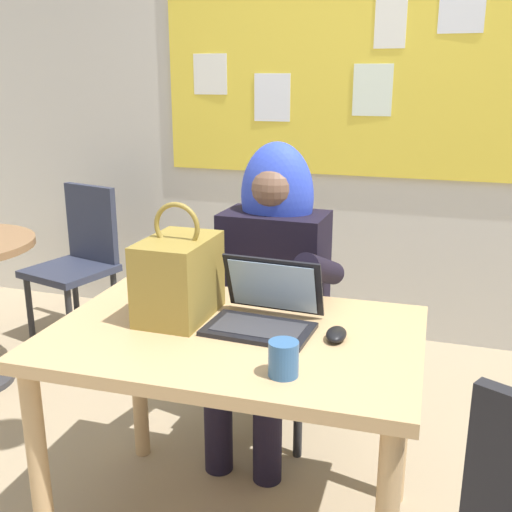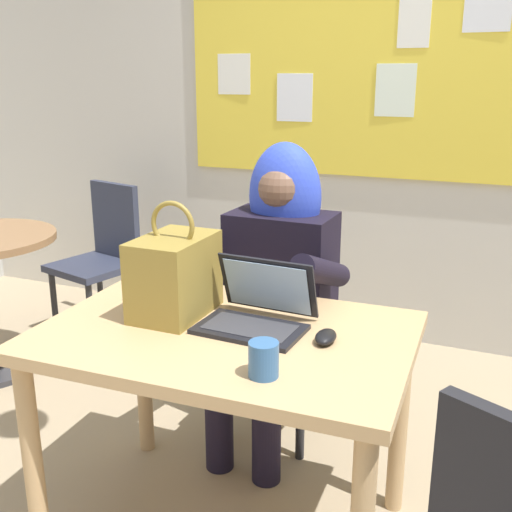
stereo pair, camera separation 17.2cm
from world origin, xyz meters
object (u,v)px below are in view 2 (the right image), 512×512
object	(u,v)px
desk_main	(225,361)
chair_at_desk	(286,316)
laptop	(257,312)
coffee_mug	(264,359)
person_costumed	(275,273)
chair_spare_by_window	(103,251)
computer_mouse	(326,337)
handbag	(175,275)

from	to	relation	value
desk_main	chair_at_desk	xyz separation A→B (m)	(-0.07, 0.74, -0.14)
laptop	coffee_mug	bearing A→B (deg)	-61.42
person_costumed	chair_spare_by_window	xyz separation A→B (m)	(-1.37, 0.69, -0.24)
desk_main	laptop	xyz separation A→B (m)	(0.08, 0.07, 0.15)
chair_at_desk	computer_mouse	bearing A→B (deg)	30.67
chair_at_desk	person_costumed	size ratio (longest dim) A/B	0.72
computer_mouse	coffee_mug	size ratio (longest dim) A/B	1.09
person_costumed	chair_spare_by_window	size ratio (longest dim) A/B	1.41
person_costumed	chair_spare_by_window	distance (m)	1.55
desk_main	handbag	distance (m)	0.32
chair_at_desk	laptop	world-z (taller)	laptop
person_costumed	laptop	bearing A→B (deg)	16.84
computer_mouse	laptop	bearing A→B (deg)	168.66
chair_at_desk	handbag	bearing A→B (deg)	-9.17
computer_mouse	coffee_mug	world-z (taller)	coffee_mug
person_costumed	desk_main	bearing A→B (deg)	8.24
computer_mouse	handbag	distance (m)	0.53
desk_main	person_costumed	size ratio (longest dim) A/B	0.93
handbag	laptop	bearing A→B (deg)	2.15
person_costumed	handbag	bearing A→B (deg)	-12.34
chair_at_desk	chair_spare_by_window	distance (m)	1.48
person_costumed	computer_mouse	distance (m)	0.70
handbag	desk_main	bearing A→B (deg)	-16.74
laptop	computer_mouse	xyz separation A→B (m)	(0.24, -0.04, -0.03)
computer_mouse	coffee_mug	distance (m)	0.28
desk_main	laptop	size ratio (longest dim) A/B	3.45
computer_mouse	chair_spare_by_window	distance (m)	2.18
desk_main	laptop	bearing A→B (deg)	44.13
person_costumed	chair_spare_by_window	bearing A→B (deg)	-115.40
desk_main	coffee_mug	size ratio (longest dim) A/B	12.21
computer_mouse	person_costumed	bearing A→B (deg)	121.19
desk_main	computer_mouse	size ratio (longest dim) A/B	11.15
desk_main	chair_at_desk	bearing A→B (deg)	95.38
desk_main	laptop	world-z (taller)	laptop
chair_at_desk	computer_mouse	size ratio (longest dim) A/B	8.56
chair_at_desk	chair_spare_by_window	bearing A→B (deg)	-109.81
chair_at_desk	coffee_mug	size ratio (longest dim) A/B	9.37
coffee_mug	person_costumed	bearing A→B (deg)	109.44
laptop	chair_spare_by_window	xyz separation A→B (m)	(-1.52, 1.23, -0.29)
chair_at_desk	laptop	xyz separation A→B (m)	(0.15, -0.67, 0.29)
computer_mouse	handbag	size ratio (longest dim) A/B	0.28
laptop	chair_at_desk	bearing A→B (deg)	104.91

